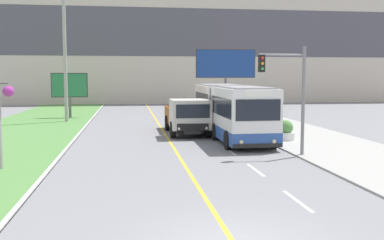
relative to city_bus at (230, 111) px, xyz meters
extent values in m
cube|color=silver|center=(-1.21, -14.59, -1.64)|extent=(0.12, 2.40, 0.01)
cube|color=silver|center=(-1.21, -9.99, -1.64)|extent=(0.12, 2.40, 0.01)
cube|color=silver|center=(-1.21, -5.39, -1.64)|extent=(0.12, 2.40, 0.01)
cube|color=silver|center=(-1.21, -0.79, -1.64)|extent=(0.12, 2.40, 0.01)
cube|color=silver|center=(-1.21, 3.81, -1.64)|extent=(0.12, 2.40, 0.01)
cube|color=silver|center=(-1.21, 8.41, -1.64)|extent=(0.12, 2.40, 0.01)
cube|color=beige|center=(-3.96, 37.71, 7.58)|extent=(80.00, 8.00, 18.45)
cube|color=#4C4C56|center=(-3.96, 33.69, 8.04)|extent=(80.00, 0.04, 6.46)
cube|color=white|center=(0.00, -3.29, 0.07)|extent=(2.57, 5.71, 2.87)
cube|color=#2D519E|center=(0.00, -3.29, -1.02)|extent=(2.59, 5.73, 0.70)
cube|color=black|center=(0.00, -3.29, 0.50)|extent=(2.59, 5.26, 1.01)
cube|color=gray|center=(0.00, -3.29, 1.55)|extent=(2.18, 5.14, 0.08)
cube|color=white|center=(0.00, 3.32, 0.07)|extent=(2.57, 5.71, 2.87)
cube|color=#2D519E|center=(0.00, 3.32, -1.02)|extent=(2.59, 5.73, 0.70)
cube|color=black|center=(0.00, 3.32, 0.50)|extent=(2.59, 5.26, 1.01)
cube|color=gray|center=(0.00, 3.32, 1.55)|extent=(2.18, 5.14, 0.08)
cube|color=#474747|center=(0.00, 0.02, 0.07)|extent=(2.36, 0.90, 2.64)
cube|color=black|center=(0.00, -6.17, 0.50)|extent=(2.26, 0.04, 1.06)
cube|color=black|center=(0.00, -6.18, -1.27)|extent=(2.52, 0.06, 0.20)
sphere|color=#F4EAB2|center=(-0.84, -6.19, -1.07)|extent=(0.20, 0.20, 0.20)
sphere|color=#F4EAB2|center=(0.84, -6.19, -1.07)|extent=(0.20, 0.20, 0.20)
cube|color=white|center=(0.00, -6.17, 1.33)|extent=(1.41, 0.04, 0.28)
cylinder|color=black|center=(-1.22, -4.89, -1.14)|extent=(0.28, 1.00, 1.00)
cylinder|color=black|center=(1.22, -4.89, -1.14)|extent=(0.28, 1.00, 1.00)
cylinder|color=black|center=(-1.22, -1.46, -1.14)|extent=(0.28, 1.00, 1.00)
cylinder|color=black|center=(1.22, -1.46, -1.14)|extent=(0.28, 1.00, 1.00)
cylinder|color=black|center=(-1.22, 3.89, -1.14)|extent=(0.28, 1.00, 1.00)
cylinder|color=black|center=(1.22, 3.89, -1.14)|extent=(0.28, 1.00, 1.00)
cube|color=black|center=(-2.53, 2.24, -1.19)|extent=(1.07, 6.82, 0.20)
cube|color=beige|center=(-2.53, 0.08, -0.19)|extent=(2.38, 2.50, 1.81)
cube|color=black|center=(-2.53, -1.19, 0.08)|extent=(2.02, 0.04, 0.82)
cube|color=black|center=(-2.53, -1.20, -0.87)|extent=(1.90, 0.06, 0.44)
sphere|color=silver|center=(-3.36, -1.21, -0.94)|extent=(0.18, 0.18, 0.18)
sphere|color=silver|center=(-1.70, -1.21, -0.94)|extent=(0.18, 0.18, 0.18)
cube|color=#994C19|center=(-2.53, 3.61, -1.03)|extent=(2.26, 4.07, 0.12)
cube|color=#994C19|center=(-3.60, 3.61, -0.54)|extent=(0.12, 4.07, 1.11)
cube|color=#994C19|center=(-1.46, 3.61, -0.54)|extent=(0.12, 4.07, 1.11)
cube|color=#994C19|center=(-2.53, 1.64, -0.54)|extent=(2.26, 0.12, 1.11)
cube|color=#994C19|center=(-2.53, 5.59, -0.54)|extent=(2.26, 0.12, 1.11)
cube|color=#994C19|center=(-2.53, 1.64, 0.14)|extent=(2.26, 0.12, 0.24)
cylinder|color=black|center=(-3.63, -0.17, -1.12)|extent=(0.30, 1.04, 1.04)
cylinder|color=black|center=(-1.43, -0.17, -1.12)|extent=(0.30, 1.04, 1.04)
cylinder|color=black|center=(-3.63, 3.82, -1.12)|extent=(0.30, 1.04, 1.04)
cylinder|color=black|center=(-1.43, 3.82, -1.12)|extent=(0.30, 1.04, 1.04)
cube|color=maroon|center=(0.22, 18.86, -1.15)|extent=(1.80, 4.30, 0.61)
cube|color=black|center=(0.22, 18.97, -0.52)|extent=(1.53, 2.36, 0.65)
cylinder|color=black|center=(-0.59, 17.57, -1.33)|extent=(0.18, 0.62, 0.62)
cylinder|color=black|center=(1.03, 17.57, -1.33)|extent=(0.18, 0.62, 0.62)
cylinder|color=black|center=(-0.59, 20.15, -1.33)|extent=(0.18, 0.62, 0.62)
cylinder|color=black|center=(1.03, 20.15, -1.33)|extent=(0.18, 0.62, 0.62)
sphere|color=#A33399|center=(-11.13, -8.40, 1.56)|extent=(0.44, 0.44, 0.44)
cylinder|color=#333333|center=(-11.35, -8.40, 1.88)|extent=(0.45, 0.04, 0.04)
cylinder|color=#9E9E99|center=(-11.43, 10.82, 4.07)|extent=(0.28, 0.28, 11.42)
cylinder|color=slate|center=(1.87, -7.25, 0.96)|extent=(0.16, 0.16, 5.19)
cylinder|color=slate|center=(0.77, -7.25, 3.15)|extent=(2.20, 0.10, 0.10)
cube|color=black|center=(-0.19, -7.25, 2.75)|extent=(0.28, 0.24, 0.80)
sphere|color=red|center=(-0.19, -7.38, 2.99)|extent=(0.14, 0.14, 0.14)
sphere|color=orange|center=(-0.19, -7.38, 2.75)|extent=(0.14, 0.14, 0.14)
sphere|color=green|center=(-0.19, -7.38, 2.51)|extent=(0.14, 0.14, 0.14)
cylinder|color=#59595B|center=(3.59, 17.78, 0.20)|extent=(0.24, 0.24, 3.68)
cube|color=#333333|center=(3.59, 17.78, 3.42)|extent=(6.17, 0.20, 2.91)
cube|color=navy|center=(3.59, 17.67, 3.42)|extent=(6.01, 0.02, 2.75)
cylinder|color=#59595B|center=(-11.60, 14.49, -0.67)|extent=(0.24, 0.24, 1.95)
cube|color=#333333|center=(-11.60, 14.49, 1.34)|extent=(3.24, 0.20, 2.21)
cube|color=#287547|center=(-11.60, 14.38, 1.34)|extent=(3.08, 0.02, 2.05)
cylinder|color=silver|center=(2.78, -2.46, -1.33)|extent=(1.06, 1.06, 0.45)
sphere|color=#518442|center=(2.78, -2.46, -0.82)|extent=(0.85, 0.85, 0.85)
cylinder|color=silver|center=(2.88, 1.78, -1.34)|extent=(1.14, 1.14, 0.44)
sphere|color=#518442|center=(2.88, 1.78, -0.80)|extent=(0.91, 0.91, 0.91)
cylinder|color=silver|center=(3.02, 6.02, -1.33)|extent=(1.15, 1.15, 0.47)
sphere|color=#518442|center=(3.02, 6.02, -0.77)|extent=(0.92, 0.92, 0.92)
cylinder|color=silver|center=(2.98, 10.27, -1.31)|extent=(1.10, 1.10, 0.49)
sphere|color=#518442|center=(2.98, 10.27, -0.77)|extent=(0.88, 0.88, 0.88)
camera|label=1|loc=(-6.30, -27.46, 2.19)|focal=42.00mm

